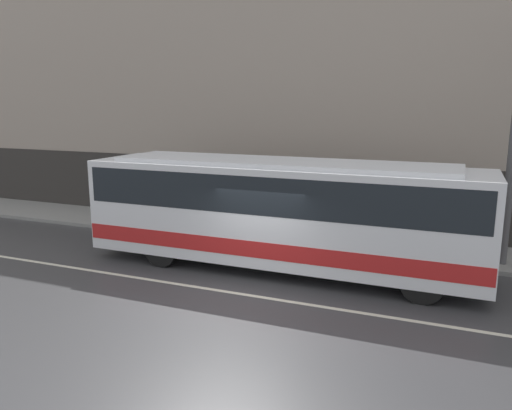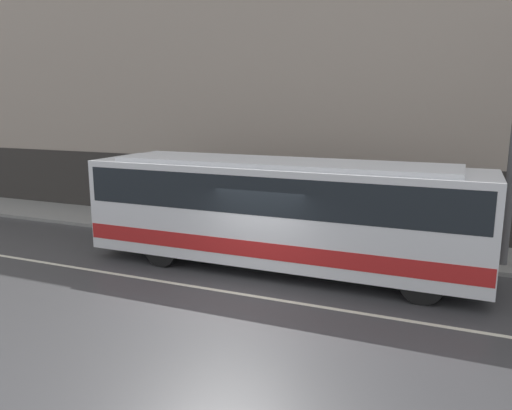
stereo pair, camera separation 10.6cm
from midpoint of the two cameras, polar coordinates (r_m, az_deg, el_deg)
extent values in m
plane|color=#38383A|center=(12.80, -1.54, -10.21)|extent=(60.00, 60.00, 0.00)
cube|color=gray|center=(17.59, 5.61, -3.91)|extent=(60.00, 2.79, 0.13)
cube|color=gray|center=(18.44, 7.36, 12.96)|extent=(60.00, 0.30, 10.44)
cube|color=#2D2B28|center=(18.60, 6.92, 0.83)|extent=(60.00, 0.06, 2.61)
cube|color=beige|center=(12.80, -1.54, -10.19)|extent=(54.00, 0.14, 0.01)
cube|color=silver|center=(14.29, 2.46, -0.75)|extent=(11.34, 2.58, 2.70)
cube|color=#B21E1E|center=(14.48, 2.43, -3.85)|extent=(11.29, 2.61, 0.45)
cube|color=black|center=(14.16, 2.48, 1.85)|extent=(11.00, 2.60, 1.03)
cube|color=orange|center=(13.29, 25.95, 2.24)|extent=(0.12, 1.94, 0.28)
cube|color=silver|center=(14.05, 2.51, 4.88)|extent=(9.64, 2.20, 0.12)
cylinder|color=black|center=(12.74, 18.25, -8.40)|extent=(1.05, 0.28, 1.05)
cylinder|color=black|center=(14.89, 18.94, -5.55)|extent=(1.05, 0.28, 1.05)
cylinder|color=black|center=(15.03, -10.94, -4.96)|extent=(1.05, 0.28, 1.05)
cylinder|color=black|center=(16.89, -6.74, -2.98)|extent=(1.05, 0.28, 1.05)
cylinder|color=#1E5933|center=(19.54, -5.42, 0.07)|extent=(0.36, 0.36, 1.47)
sphere|color=tan|center=(19.39, -5.47, 2.59)|extent=(0.27, 0.27, 0.27)
camera|label=1|loc=(0.05, -90.21, -0.04)|focal=35.00mm
camera|label=2|loc=(0.05, 89.79, 0.04)|focal=35.00mm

